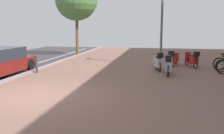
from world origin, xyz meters
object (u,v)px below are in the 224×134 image
at_px(scooter_mid, 158,62).
at_px(scooter_extra, 173,59).
at_px(scooter_far, 169,66).
at_px(scooter_near, 193,60).
at_px(lamp_post, 162,9).
at_px(bollard_far, 36,64).

relative_size(scooter_mid, scooter_extra, 1.10).
xyz_separation_m(scooter_mid, scooter_far, (0.48, -1.24, 0.01)).
height_order(scooter_near, lamp_post, lamp_post).
relative_size(scooter_far, bollard_far, 1.98).
xyz_separation_m(scooter_extra, lamp_post, (-0.73, 0.20, 2.93)).
xyz_separation_m(scooter_mid, bollard_far, (-6.09, -1.76, -0.02)).
height_order(scooter_mid, scooter_far, scooter_far).
relative_size(scooter_near, scooter_far, 0.98).
xyz_separation_m(scooter_near, bollard_far, (-8.03, -3.22, -0.01)).
height_order(scooter_extra, lamp_post, lamp_post).
xyz_separation_m(scooter_near, scooter_far, (-1.46, -2.70, 0.02)).
xyz_separation_m(lamp_post, bollard_far, (-6.22, -3.70, -2.93)).
bearing_deg(scooter_extra, scooter_mid, -116.31).
relative_size(scooter_near, lamp_post, 0.28).
distance_m(scooter_extra, lamp_post, 3.03).
height_order(scooter_near, scooter_far, scooter_far).
height_order(scooter_extra, bollard_far, scooter_extra).
relative_size(scooter_near, scooter_mid, 0.98).
bearing_deg(scooter_near, bollard_far, -158.14).
bearing_deg(scooter_far, bollard_far, -175.49).
height_order(scooter_near, scooter_extra, scooter_near).
relative_size(scooter_mid, bollard_far, 1.98).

